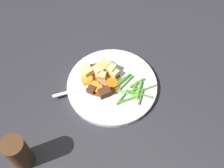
# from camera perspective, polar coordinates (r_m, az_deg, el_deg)

# --- Properties ---
(ground_plane) EXTENTS (3.00, 3.00, 0.00)m
(ground_plane) POSITION_cam_1_polar(r_m,az_deg,el_deg) (0.85, -0.00, -0.54)
(ground_plane) COLOR #2D2D33
(dinner_plate) EXTENTS (0.27, 0.27, 0.01)m
(dinner_plate) POSITION_cam_1_polar(r_m,az_deg,el_deg) (0.84, -0.00, -0.27)
(dinner_plate) COLOR white
(dinner_plate) RESTS_ON ground_plane
(stew_sauce) EXTENTS (0.11, 0.11, 0.00)m
(stew_sauce) POSITION_cam_1_polar(r_m,az_deg,el_deg) (0.84, -2.07, 0.71)
(stew_sauce) COLOR brown
(stew_sauce) RESTS_ON dinner_plate
(carrot_slice_0) EXTENTS (0.04, 0.04, 0.01)m
(carrot_slice_0) POSITION_cam_1_polar(r_m,az_deg,el_deg) (0.82, -2.93, -0.95)
(carrot_slice_0) COLOR orange
(carrot_slice_0) RESTS_ON dinner_plate
(carrot_slice_1) EXTENTS (0.05, 0.05, 0.01)m
(carrot_slice_1) POSITION_cam_1_polar(r_m,az_deg,el_deg) (0.84, -5.17, 0.91)
(carrot_slice_1) COLOR orange
(carrot_slice_1) RESTS_ON dinner_plate
(carrot_slice_2) EXTENTS (0.04, 0.04, 0.01)m
(carrot_slice_2) POSITION_cam_1_polar(r_m,az_deg,el_deg) (0.83, -3.77, -0.47)
(carrot_slice_2) COLOR orange
(carrot_slice_2) RESTS_ON dinner_plate
(carrot_slice_3) EXTENTS (0.05, 0.05, 0.01)m
(carrot_slice_3) POSITION_cam_1_polar(r_m,az_deg,el_deg) (0.83, 0.24, 0.25)
(carrot_slice_3) COLOR orange
(carrot_slice_3) RESTS_ON dinner_plate
(potato_chunk_0) EXTENTS (0.03, 0.03, 0.02)m
(potato_chunk_0) POSITION_cam_1_polar(r_m,az_deg,el_deg) (0.84, -2.10, 1.78)
(potato_chunk_0) COLOR #DBBC6B
(potato_chunk_0) RESTS_ON dinner_plate
(potato_chunk_1) EXTENTS (0.03, 0.03, 0.03)m
(potato_chunk_1) POSITION_cam_1_polar(r_m,az_deg,el_deg) (0.85, -0.43, 3.15)
(potato_chunk_1) COLOR #E5CC7A
(potato_chunk_1) RESTS_ON dinner_plate
(potato_chunk_2) EXTENTS (0.04, 0.04, 0.03)m
(potato_chunk_2) POSITION_cam_1_polar(r_m,az_deg,el_deg) (0.85, -5.16, 2.59)
(potato_chunk_2) COLOR #E5CC7A
(potato_chunk_2) RESTS_ON dinner_plate
(potato_chunk_3) EXTENTS (0.03, 0.04, 0.03)m
(potato_chunk_3) POSITION_cam_1_polar(r_m,az_deg,el_deg) (0.85, -2.91, 2.88)
(potato_chunk_3) COLOR #EAD68C
(potato_chunk_3) RESTS_ON dinner_plate
(potato_chunk_4) EXTENTS (0.02, 0.02, 0.02)m
(potato_chunk_4) POSITION_cam_1_polar(r_m,az_deg,el_deg) (0.84, 0.51, 2.19)
(potato_chunk_4) COLOR #EAD68C
(potato_chunk_4) RESTS_ON dinner_plate
(potato_chunk_5) EXTENTS (0.03, 0.04, 0.03)m
(potato_chunk_5) POSITION_cam_1_polar(r_m,az_deg,el_deg) (0.85, -1.76, 3.56)
(potato_chunk_5) COLOR #DBBC6B
(potato_chunk_5) RESTS_ON dinner_plate
(meat_chunk_0) EXTENTS (0.04, 0.04, 0.02)m
(meat_chunk_0) POSITION_cam_1_polar(r_m,az_deg,el_deg) (0.81, -1.55, -1.75)
(meat_chunk_0) COLOR #4C2B19
(meat_chunk_0) RESTS_ON dinner_plate
(meat_chunk_1) EXTENTS (0.03, 0.03, 0.02)m
(meat_chunk_1) POSITION_cam_1_polar(r_m,az_deg,el_deg) (0.86, -3.69, 3.21)
(meat_chunk_1) COLOR #4C2B19
(meat_chunk_1) RESTS_ON dinner_plate
(meat_chunk_2) EXTENTS (0.03, 0.03, 0.02)m
(meat_chunk_2) POSITION_cam_1_polar(r_m,az_deg,el_deg) (0.82, -4.29, -1.17)
(meat_chunk_2) COLOR #4C2B19
(meat_chunk_2) RESTS_ON dinner_plate
(green_bean_0) EXTENTS (0.05, 0.08, 0.01)m
(green_bean_0) POSITION_cam_1_polar(r_m,az_deg,el_deg) (0.83, 6.45, -1.14)
(green_bean_0) COLOR #66AD42
(green_bean_0) RESTS_ON dinner_plate
(green_bean_1) EXTENTS (0.01, 0.08, 0.01)m
(green_bean_1) POSITION_cam_1_polar(r_m,az_deg,el_deg) (0.83, 2.53, -0.12)
(green_bean_1) COLOR #599E38
(green_bean_1) RESTS_ON dinner_plate
(green_bean_2) EXTENTS (0.02, 0.06, 0.01)m
(green_bean_2) POSITION_cam_1_polar(r_m,az_deg,el_deg) (0.83, 1.30, 0.36)
(green_bean_2) COLOR #4C8E33
(green_bean_2) RESTS_ON dinner_plate
(green_bean_3) EXTENTS (0.03, 0.05, 0.01)m
(green_bean_3) POSITION_cam_1_polar(r_m,az_deg,el_deg) (0.82, 4.44, -1.23)
(green_bean_3) COLOR #4C8E33
(green_bean_3) RESTS_ON dinner_plate
(green_bean_4) EXTENTS (0.03, 0.06, 0.01)m
(green_bean_4) POSITION_cam_1_polar(r_m,az_deg,el_deg) (0.82, 5.62, -1.25)
(green_bean_4) COLOR #599E38
(green_bean_4) RESTS_ON dinner_plate
(green_bean_5) EXTENTS (0.01, 0.06, 0.01)m
(green_bean_5) POSITION_cam_1_polar(r_m,az_deg,el_deg) (0.81, 2.16, -2.74)
(green_bean_5) COLOR #4C8E33
(green_bean_5) RESTS_ON dinner_plate
(green_bean_6) EXTENTS (0.02, 0.05, 0.01)m
(green_bean_6) POSITION_cam_1_polar(r_m,az_deg,el_deg) (0.83, 4.63, -0.77)
(green_bean_6) COLOR #599E38
(green_bean_6) RESTS_ON dinner_plate
(green_bean_7) EXTENTS (0.02, 0.05, 0.01)m
(green_bean_7) POSITION_cam_1_polar(r_m,az_deg,el_deg) (0.81, 5.97, -2.59)
(green_bean_7) COLOR #4C8E33
(green_bean_7) RESTS_ON dinner_plate
(green_bean_8) EXTENTS (0.02, 0.05, 0.01)m
(green_bean_8) POSITION_cam_1_polar(r_m,az_deg,el_deg) (0.84, 5.14, 0.23)
(green_bean_8) COLOR #599E38
(green_bean_8) RESTS_ON dinner_plate
(green_bean_9) EXTENTS (0.04, 0.06, 0.01)m
(green_bean_9) POSITION_cam_1_polar(r_m,az_deg,el_deg) (0.80, 3.50, -3.09)
(green_bean_9) COLOR #599E38
(green_bean_9) RESTS_ON dinner_plate
(green_bean_10) EXTENTS (0.06, 0.02, 0.01)m
(green_bean_10) POSITION_cam_1_polar(r_m,az_deg,el_deg) (0.81, 3.24, -1.97)
(green_bean_10) COLOR #66AD42
(green_bean_10) RESTS_ON dinner_plate
(green_bean_11) EXTENTS (0.08, 0.03, 0.01)m
(green_bean_11) POSITION_cam_1_polar(r_m,az_deg,el_deg) (0.82, 5.53, -1.97)
(green_bean_11) COLOR #4C8E33
(green_bean_11) RESTS_ON dinner_plate
(green_bean_12) EXTENTS (0.01, 0.06, 0.01)m
(green_bean_12) POSITION_cam_1_polar(r_m,az_deg,el_deg) (0.84, 2.35, 0.81)
(green_bean_12) COLOR #4C8E33
(green_bean_12) RESTS_ON dinner_plate
(fork) EXTENTS (0.11, 0.15, 0.00)m
(fork) POSITION_cam_1_polar(r_m,az_deg,el_deg) (0.83, -5.89, -0.84)
(fork) COLOR silver
(fork) RESTS_ON dinner_plate
(pepper_mill) EXTENTS (0.05, 0.05, 0.11)m
(pepper_mill) POSITION_cam_1_polar(r_m,az_deg,el_deg) (0.73, -18.67, -13.25)
(pepper_mill) COLOR #4C2D19
(pepper_mill) RESTS_ON ground_plane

